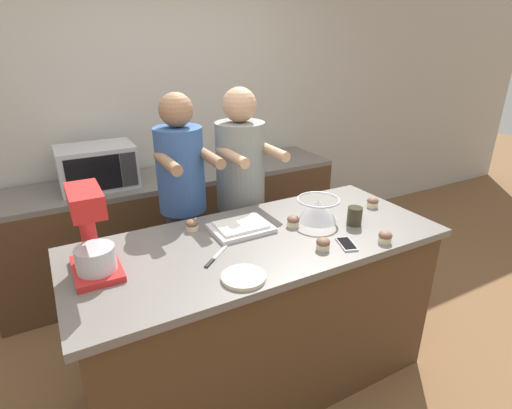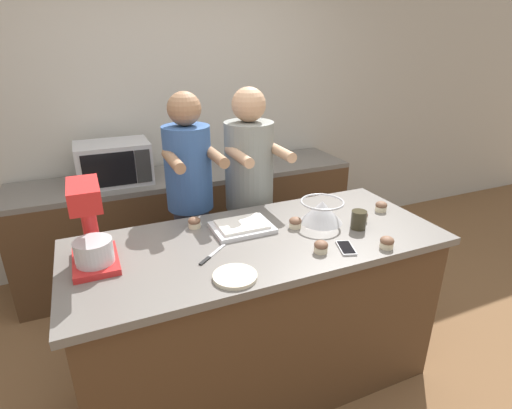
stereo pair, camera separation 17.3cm
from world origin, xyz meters
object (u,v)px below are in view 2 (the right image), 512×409
(mixing_bowl, at_px, (322,211))
(cupcake_0, at_px, (194,222))
(person_left, at_px, (191,212))
(knife, at_px, (211,256))
(microwave_oven, at_px, (114,163))
(cell_phone, at_px, (346,248))
(small_plate, at_px, (235,276))
(drinking_glass, at_px, (359,220))
(cupcake_2, at_px, (362,216))
(cupcake_3, at_px, (295,222))
(person_right, at_px, (250,203))
(cupcake_1, at_px, (387,242))
(cupcake_5, at_px, (381,206))
(cupcake_4, at_px, (321,247))
(stand_mixer, at_px, (90,230))
(baking_tray, at_px, (242,227))

(mixing_bowl, distance_m, cupcake_0, 0.72)
(person_left, xyz_separation_m, knife, (-0.09, -0.71, 0.07))
(microwave_oven, height_order, cell_phone, microwave_oven)
(cell_phone, relative_size, small_plate, 0.81)
(drinking_glass, distance_m, cupcake_2, 0.11)
(cupcake_3, bearing_deg, person_right, 92.63)
(cupcake_1, relative_size, cupcake_5, 1.00)
(person_left, distance_m, person_right, 0.41)
(cupcake_0, distance_m, cupcake_4, 0.72)
(person_right, relative_size, knife, 9.18)
(stand_mixer, relative_size, knife, 2.24)
(microwave_oven, bearing_deg, stand_mixer, -99.07)
(person_left, relative_size, cupcake_0, 23.49)
(cupcake_2, xyz_separation_m, cupcake_3, (-0.39, 0.08, 0.00))
(knife, height_order, cupcake_3, cupcake_3)
(microwave_oven, relative_size, knife, 3.01)
(stand_mixer, bearing_deg, microwave_oven, 80.93)
(cupcake_0, bearing_deg, microwave_oven, 104.87)
(small_plate, xyz_separation_m, cupcake_1, (0.80, -0.05, 0.02))
(mixing_bowl, bearing_deg, baking_tray, 169.01)
(baking_tray, xyz_separation_m, microwave_oven, (-0.54, 1.30, 0.08))
(person_right, xyz_separation_m, knife, (-0.50, -0.71, 0.08))
(person_left, xyz_separation_m, person_right, (0.41, 0.00, -0.01))
(person_right, relative_size, cupcake_1, 23.60)
(cell_phone, relative_size, cupcake_5, 2.28)
(person_right, distance_m, baking_tray, 0.57)
(cupcake_4, distance_m, cupcake_5, 0.67)
(person_right, bearing_deg, cupcake_1, -71.22)
(knife, bearing_deg, person_left, 82.86)
(small_plate, height_order, cupcake_2, cupcake_2)
(small_plate, xyz_separation_m, cupcake_3, (0.49, 0.34, 0.02))
(cupcake_1, xyz_separation_m, cupcake_2, (0.08, 0.31, 0.00))
(person_left, xyz_separation_m, baking_tray, (0.16, -0.50, 0.09))
(microwave_oven, bearing_deg, mixing_bowl, -54.29)
(drinking_glass, height_order, cupcake_1, drinking_glass)
(person_right, distance_m, cupcake_1, 1.04)
(person_right, distance_m, cupcake_5, 0.87)
(mixing_bowl, height_order, microwave_oven, microwave_oven)
(microwave_oven, xyz_separation_m, knife, (0.30, -1.51, -0.09))
(mixing_bowl, relative_size, cupcake_1, 3.55)
(person_left, distance_m, cupcake_1, 1.24)
(knife, height_order, cupcake_0, cupcake_0)
(person_right, bearing_deg, stand_mixer, -150.73)
(baking_tray, distance_m, cupcake_4, 0.47)
(person_right, height_order, small_plate, person_right)
(cupcake_2, distance_m, cupcake_5, 0.21)
(microwave_oven, distance_m, cell_phone, 1.95)
(stand_mixer, xyz_separation_m, cupcake_3, (1.04, -0.03, -0.15))
(person_right, distance_m, cell_phone, 0.93)
(mixing_bowl, xyz_separation_m, cupcake_3, (-0.17, -0.01, -0.04))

